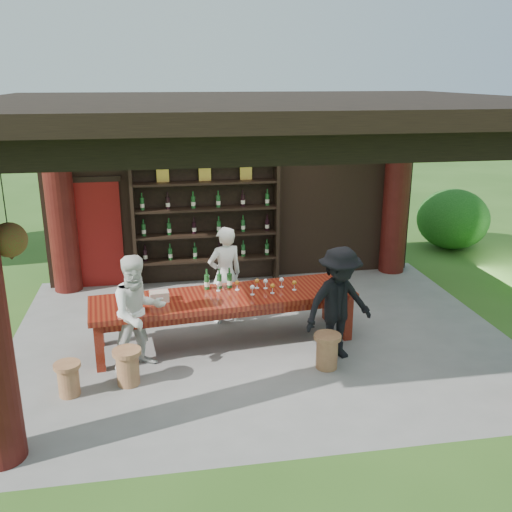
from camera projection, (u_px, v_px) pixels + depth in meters
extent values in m
plane|color=#2D5119|center=(260.00, 336.00, 8.68)|extent=(90.00, 90.00, 0.00)
cube|color=slate|center=(260.00, 339.00, 8.69)|extent=(7.40, 5.90, 0.10)
cube|color=black|center=(235.00, 194.00, 10.76)|extent=(7.00, 0.18, 3.30)
cube|color=maroon|center=(96.00, 234.00, 10.45)|extent=(0.95, 0.06, 2.00)
cylinder|color=#380C0A|center=(60.00, 202.00, 10.07)|extent=(0.50, 0.50, 3.30)
cylinder|color=#380C0A|center=(397.00, 190.00, 11.08)|extent=(0.50, 0.50, 3.30)
cube|color=black|center=(305.00, 145.00, 5.47)|extent=(6.70, 0.35, 0.35)
cube|color=black|center=(17.00, 128.00, 7.22)|extent=(0.30, 5.20, 0.30)
cube|color=black|center=(475.00, 121.00, 8.23)|extent=(0.30, 5.20, 0.30)
cube|color=black|center=(261.00, 105.00, 7.65)|extent=(7.50, 6.00, 0.20)
cylinder|color=black|center=(4.00, 205.00, 5.36)|extent=(0.01, 0.01, 0.75)
cone|color=black|center=(11.00, 251.00, 5.50)|extent=(0.32, 0.32, 0.18)
sphere|color=#1E5919|center=(9.00, 240.00, 5.46)|extent=(0.34, 0.34, 0.34)
cube|color=#5C130D|center=(224.00, 298.00, 8.26)|extent=(3.89, 1.36, 0.08)
cube|color=#5C130D|center=(224.00, 304.00, 8.29)|extent=(3.68, 1.19, 0.12)
cube|color=#5C130D|center=(100.00, 348.00, 7.56)|extent=(0.13, 0.13, 0.67)
cube|color=#5C130D|center=(348.00, 318.00, 8.47)|extent=(0.13, 0.13, 0.67)
cube|color=#5C130D|center=(99.00, 324.00, 8.28)|extent=(0.13, 0.13, 0.67)
cube|color=#5C130D|center=(327.00, 299.00, 9.19)|extent=(0.13, 0.13, 0.67)
cylinder|color=brown|center=(128.00, 369.00, 7.26)|extent=(0.29, 0.29, 0.42)
cylinder|color=brown|center=(127.00, 352.00, 7.19)|extent=(0.37, 0.37, 0.06)
cylinder|color=brown|center=(327.00, 353.00, 7.67)|extent=(0.29, 0.29, 0.43)
cylinder|color=brown|center=(328.00, 337.00, 7.60)|extent=(0.37, 0.37, 0.06)
cylinder|color=brown|center=(69.00, 381.00, 7.02)|extent=(0.26, 0.26, 0.38)
cylinder|color=brown|center=(67.00, 365.00, 6.95)|extent=(0.33, 0.33, 0.05)
imported|color=silver|center=(225.00, 275.00, 8.97)|extent=(0.66, 0.53, 1.57)
imported|color=silver|center=(138.00, 313.00, 7.52)|extent=(0.95, 0.87, 1.59)
imported|color=black|center=(339.00, 304.00, 7.78)|extent=(1.17, 0.88, 1.61)
cube|color=#BF6672|center=(159.00, 296.00, 8.01)|extent=(0.28, 0.21, 0.14)
ellipsoid|color=#194C14|center=(452.00, 223.00, 12.92)|extent=(1.60, 1.60, 1.36)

